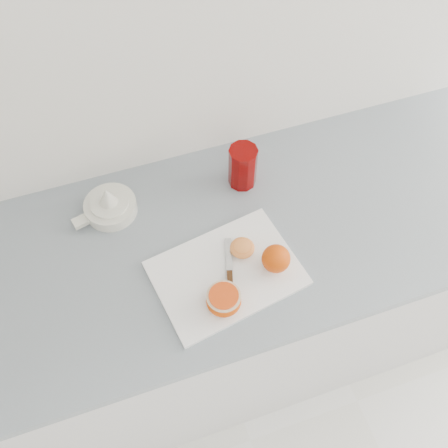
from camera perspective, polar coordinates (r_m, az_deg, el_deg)
name	(u,v)px	position (r m, az deg, el deg)	size (l,w,h in m)	color
counter	(210,308)	(1.70, -1.61, -9.61)	(2.36, 0.64, 0.89)	silver
cutting_board	(226,273)	(1.25, 0.28, -5.64)	(0.35, 0.25, 0.01)	white
whole_orange	(276,259)	(1.22, 5.96, -3.97)	(0.07, 0.07, 0.07)	#CD3200
half_orange	(224,300)	(1.18, -0.04, -8.68)	(0.08, 0.08, 0.05)	#CD3200
squeezed_shell	(242,248)	(1.26, 2.10, -2.73)	(0.06, 0.06, 0.03)	orange
paring_knife	(230,279)	(1.23, 0.68, -6.30)	(0.06, 0.17, 0.01)	#492913
citrus_juicer	(110,206)	(1.36, -12.94, 2.06)	(0.18, 0.14, 0.09)	white
red_tumbler	(243,168)	(1.36, 2.14, 6.45)	(0.08, 0.08, 0.13)	#6C0000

